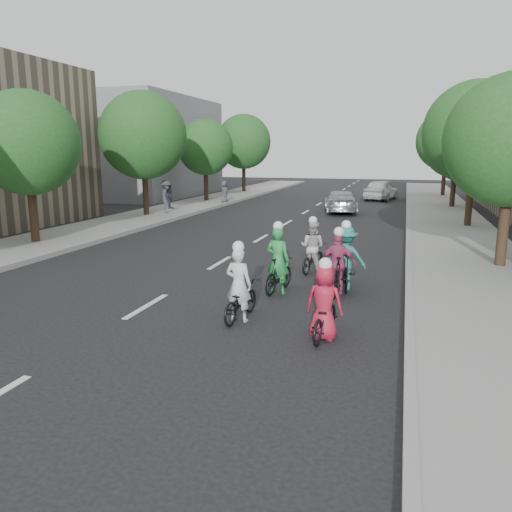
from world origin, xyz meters
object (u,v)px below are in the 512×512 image
at_px(spectator_2, 224,192).
at_px(cyclist_2, 338,269).
at_px(spectator_0, 166,197).
at_px(cyclist_1, 312,252).
at_px(cyclist_5, 324,310).
at_px(cyclist_0, 345,262).
at_px(follow_car_trail, 381,190).
at_px(cyclist_4, 278,268).
at_px(spectator_1, 170,196).
at_px(follow_car_lead, 341,202).
at_px(cyclist_3, 240,295).

bearing_deg(spectator_2, cyclist_2, -153.27).
relative_size(spectator_0, spectator_2, 1.25).
height_order(cyclist_1, cyclist_5, cyclist_1).
xyz_separation_m(cyclist_0, spectator_2, (-10.67, 19.73, 0.18)).
height_order(follow_car_trail, spectator_2, spectator_2).
height_order(cyclist_0, follow_car_trail, cyclist_0).
distance_m(cyclist_2, cyclist_5, 3.30).
height_order(cyclist_0, cyclist_1, cyclist_0).
relative_size(cyclist_1, spectator_0, 0.92).
bearing_deg(cyclist_0, cyclist_4, 17.94).
bearing_deg(spectator_1, spectator_2, -35.58).
xyz_separation_m(cyclist_0, follow_car_lead, (-2.30, 17.50, -0.07)).
bearing_deg(cyclist_4, spectator_2, -55.08).
bearing_deg(follow_car_lead, cyclist_2, 86.54).
bearing_deg(cyclist_1, cyclist_3, 93.09).
bearing_deg(cyclist_2, spectator_2, -70.80).
bearing_deg(spectator_1, cyclist_1, -152.31).
relative_size(follow_car_trail, spectator_0, 2.42).
distance_m(cyclist_3, cyclist_5, 2.04).
xyz_separation_m(cyclist_4, cyclist_5, (1.68, -2.94, -0.09)).
xyz_separation_m(cyclist_4, spectator_0, (-10.20, 13.98, 0.44)).
xyz_separation_m(cyclist_5, follow_car_trail, (-0.38, 30.40, 0.21)).
relative_size(cyclist_1, spectator_1, 1.07).
distance_m(cyclist_0, cyclist_2, 0.53).
relative_size(cyclist_0, cyclist_4, 1.01).
bearing_deg(spectator_1, cyclist_5, -158.93).
distance_m(follow_car_trail, spectator_2, 12.40).
distance_m(cyclist_1, cyclist_5, 5.63).
height_order(cyclist_4, spectator_1, cyclist_4).
bearing_deg(follow_car_lead, spectator_0, 14.38).
bearing_deg(spectator_1, cyclist_4, -158.22).
bearing_deg(spectator_0, cyclist_3, -171.25).
xyz_separation_m(cyclist_2, cyclist_3, (-1.79, -2.71, -0.08)).
bearing_deg(cyclist_1, spectator_0, -35.52).
xyz_separation_m(cyclist_3, spectator_2, (-8.76, 22.96, 0.34)).
xyz_separation_m(follow_car_trail, spectator_2, (-10.33, -6.86, 0.13)).
bearing_deg(cyclist_3, cyclist_2, -117.07).
bearing_deg(cyclist_5, cyclist_0, -83.40).
xyz_separation_m(follow_car_trail, spectator_0, (-11.49, -13.48, 0.32)).
bearing_deg(cyclist_3, cyclist_0, -114.39).
bearing_deg(follow_car_trail, cyclist_2, 101.80).
distance_m(cyclist_0, cyclist_3, 3.75).
bearing_deg(spectator_1, cyclist_0, -152.87).
height_order(spectator_0, spectator_2, spectator_0).
bearing_deg(cyclist_0, cyclist_5, 80.70).
bearing_deg(cyclist_1, follow_car_trail, -80.44).
xyz_separation_m(follow_car_lead, spectator_2, (-8.38, 2.23, 0.25)).
xyz_separation_m(cyclist_2, spectator_2, (-10.55, 20.24, 0.26)).
height_order(cyclist_3, spectator_1, cyclist_3).
xyz_separation_m(cyclist_3, cyclist_4, (0.28, 2.36, 0.09)).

